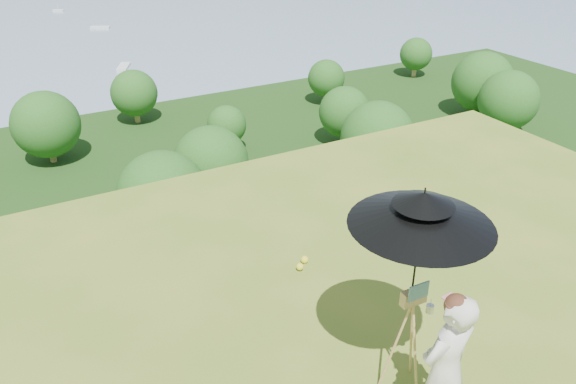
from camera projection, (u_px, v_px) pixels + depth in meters
forest_slope at (105, 357)px, 46.11m from camera, size 140.00×56.00×22.00m
shoreline_tier at (48, 214)px, 80.30m from camera, size 170.00×28.00×8.00m
slope_trees at (74, 209)px, 39.49m from camera, size 110.00×50.00×6.00m
harbor_town at (39, 173)px, 77.23m from camera, size 110.00×22.00×5.00m
painter at (445, 369)px, 5.16m from camera, size 0.66×0.48×1.69m
field_easel at (408, 337)px, 5.73m from camera, size 0.56×0.56×1.43m
sun_umbrella at (418, 247)px, 5.24m from camera, size 1.43×1.43×1.25m
painter_cap at (458, 301)px, 4.79m from camera, size 0.23×0.27×0.10m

